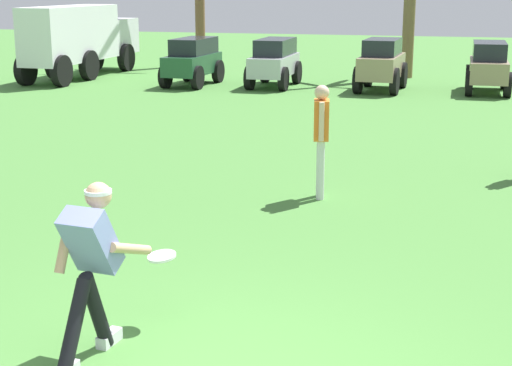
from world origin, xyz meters
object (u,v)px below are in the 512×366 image
(parked_car_slot_a, at_px, (193,60))
(parked_car_slot_c, at_px, (382,63))
(frisbee_in_flight, at_px, (162,256))
(teammate_near_sideline, at_px, (321,131))
(box_truck, at_px, (80,37))
(parked_car_slot_d, at_px, (488,66))
(parked_car_slot_b, at_px, (274,61))
(frisbee_thrower, at_px, (91,261))

(parked_car_slot_a, bearing_deg, parked_car_slot_c, 1.70)
(frisbee_in_flight, distance_m, teammate_near_sideline, 4.43)
(teammate_near_sideline, relative_size, box_truck, 0.26)
(frisbee_in_flight, relative_size, parked_car_slot_c, 0.15)
(parked_car_slot_c, bearing_deg, parked_car_slot_d, 6.93)
(parked_car_slot_a, height_order, parked_car_slot_b, same)
(box_truck, bearing_deg, parked_car_slot_d, -2.00)
(frisbee_thrower, height_order, teammate_near_sideline, teammate_near_sideline)
(parked_car_slot_a, bearing_deg, parked_car_slot_b, 7.32)
(frisbee_thrower, xyz_separation_m, parked_car_slot_a, (-4.75, 16.28, -0.06))
(teammate_near_sideline, xyz_separation_m, box_truck, (-9.67, 12.10, 0.29))
(frisbee_in_flight, distance_m, parked_car_slot_c, 15.71)
(frisbee_thrower, height_order, parked_car_slot_a, frisbee_thrower)
(frisbee_in_flight, bearing_deg, box_truck, 118.77)
(frisbee_thrower, distance_m, frisbee_in_flight, 0.81)
(parked_car_slot_a, height_order, parked_car_slot_d, same)
(frisbee_thrower, bearing_deg, parked_car_slot_c, 87.82)
(frisbee_thrower, distance_m, box_truck, 19.31)
(teammate_near_sideline, relative_size, parked_car_slot_d, 0.65)
(frisbee_thrower, height_order, parked_car_slot_b, frisbee_thrower)
(frisbee_thrower, xyz_separation_m, parked_car_slot_d, (3.44, 16.78, -0.06))
(parked_car_slot_b, distance_m, box_truck, 6.39)
(parked_car_slot_d, bearing_deg, frisbee_thrower, -101.60)
(parked_car_slot_d, height_order, box_truck, box_truck)
(box_truck, bearing_deg, frisbee_thrower, -63.04)
(frisbee_thrower, bearing_deg, parked_car_slot_a, 106.28)
(frisbee_in_flight, height_order, parked_car_slot_a, parked_car_slot_a)
(frisbee_in_flight, height_order, teammate_near_sideline, teammate_near_sideline)
(frisbee_in_flight, bearing_deg, parked_car_slot_a, 107.99)
(parked_car_slot_c, xyz_separation_m, parked_car_slot_d, (2.82, 0.34, -0.02))
(parked_car_slot_a, distance_m, parked_car_slot_b, 2.36)
(frisbee_in_flight, height_order, parked_car_slot_b, parked_car_slot_b)
(frisbee_in_flight, bearing_deg, frisbee_thrower, -111.77)
(parked_car_slot_b, distance_m, parked_car_slot_c, 3.04)
(frisbee_in_flight, height_order, parked_car_slot_d, parked_car_slot_d)
(parked_car_slot_b, bearing_deg, frisbee_thrower, -81.72)
(box_truck, bearing_deg, parked_car_slot_a, -13.07)
(parked_car_slot_d, bearing_deg, parked_car_slot_c, -173.07)
(box_truck, bearing_deg, frisbee_in_flight, -61.23)
(teammate_near_sideline, xyz_separation_m, parked_car_slot_b, (-3.33, 11.48, -0.22))
(frisbee_thrower, height_order, parked_car_slot_d, frisbee_thrower)
(frisbee_in_flight, relative_size, teammate_near_sideline, 0.23)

